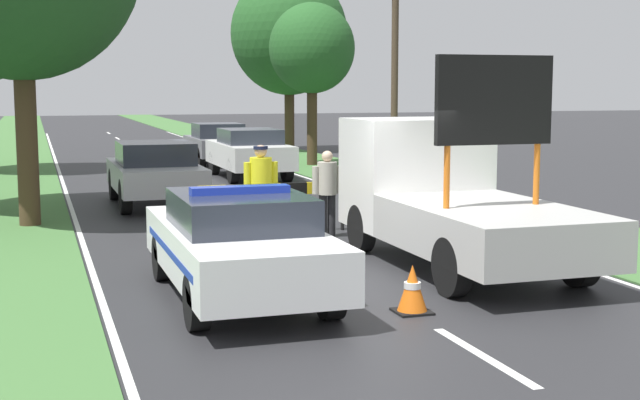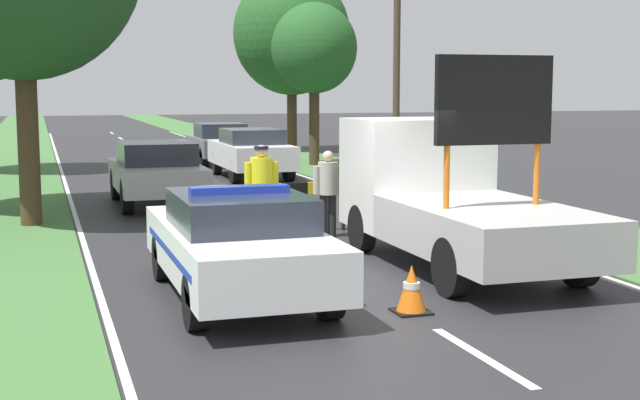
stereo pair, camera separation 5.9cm
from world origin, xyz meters
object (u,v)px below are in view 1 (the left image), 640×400
roadside_tree_near_left (312,49)px  roadside_tree_near_right (289,34)px  pedestrian_civilian (327,187)px  queued_car_suv_grey (218,143)px  traffic_cone_near_truck (246,218)px  police_car (239,243)px  queued_car_van_white (249,152)px  road_barrier (280,192)px  work_truck (447,195)px  queued_car_sedan_silver (155,172)px  traffic_cone_centre_front (290,210)px  utility_pole (395,75)px  traffic_cone_near_police (412,289)px  police_officer (261,184)px

roadside_tree_near_left → roadside_tree_near_right: (1.18, 7.13, 0.96)m
pedestrian_civilian → queued_car_suv_grey: (1.21, 16.53, -0.18)m
pedestrian_civilian → traffic_cone_near_truck: pedestrian_civilian is taller
police_car → queued_car_van_white: (3.83, 15.52, 0.07)m
road_barrier → pedestrian_civilian: size_ratio=1.95×
work_truck → queued_car_sedan_silver: 9.22m
road_barrier → pedestrian_civilian: (0.72, -0.72, 0.15)m
traffic_cone_near_truck → queued_car_suv_grey: size_ratio=0.15×
traffic_cone_centre_front → utility_pole: bearing=53.4°
traffic_cone_centre_front → utility_pole: size_ratio=0.12×
traffic_cone_centre_front → queued_car_suv_grey: bearing=84.1°
police_car → traffic_cone_centre_front: (2.30, 5.54, -0.39)m
traffic_cone_near_police → work_truck: bearing=57.1°
road_barrier → traffic_cone_centre_front: 0.78m
pedestrian_civilian → roadside_tree_near_left: 15.82m
queued_car_van_white → queued_car_suv_grey: 5.30m
queued_car_sedan_silver → queued_car_suv_grey: bearing=-108.8°
utility_pole → roadside_tree_near_left: bearing=93.2°
pedestrian_civilian → traffic_cone_centre_front: 1.43m
traffic_cone_centre_front → roadside_tree_near_left: (4.72, 13.63, 3.81)m
queued_car_van_white → work_truck: bearing=89.7°
police_officer → queued_car_sedan_silver: size_ratio=0.40×
roadside_tree_near_right → traffic_cone_near_truck: bearing=-108.1°
queued_car_van_white → queued_car_suv_grey: bearing=-90.6°
police_officer → queued_car_sedan_silver: bearing=-78.9°
police_car → utility_pole: size_ratio=0.78×
queued_car_van_white → traffic_cone_near_truck: bearing=76.3°
pedestrian_civilian → traffic_cone_centre_front: (-0.38, 1.24, -0.60)m
traffic_cone_near_police → utility_pole: 15.18m
work_truck → queued_car_sedan_silver: size_ratio=1.24×
traffic_cone_near_truck → queued_car_van_white: 10.56m
work_truck → roadside_tree_near_right: roadside_tree_near_right is taller
traffic_cone_near_truck → roadside_tree_near_right: roadside_tree_near_right is taller
traffic_cone_near_police → police_car: bearing=142.8°
pedestrian_civilian → utility_pole: (4.73, 8.11, 2.20)m
traffic_cone_near_police → traffic_cone_near_truck: (-0.57, 6.72, -0.01)m
work_truck → traffic_cone_near_truck: (-2.42, 3.85, -0.79)m
queued_car_sedan_silver → utility_pole: utility_pole is taller
traffic_cone_near_truck → police_car: bearing=-104.2°
roadside_tree_near_right → traffic_cone_centre_front: bearing=-105.9°
traffic_cone_near_truck → roadside_tree_near_left: (5.68, 13.89, 3.87)m
police_officer → queued_car_sedan_silver: (-1.18, 5.72, -0.25)m
traffic_cone_centre_front → roadside_tree_near_left: roadside_tree_near_left is taller
queued_car_sedan_silver → queued_car_suv_grey: (3.70, 10.90, -0.03)m
traffic_cone_near_police → traffic_cone_centre_front: 6.99m
traffic_cone_near_police → traffic_cone_centre_front: bearing=86.8°
police_officer → utility_pole: 10.40m
queued_car_van_white → queued_car_suv_grey: size_ratio=1.14×
utility_pole → queued_car_suv_grey: bearing=112.7°
traffic_cone_near_truck → roadside_tree_near_right: (6.87, 21.02, 4.83)m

